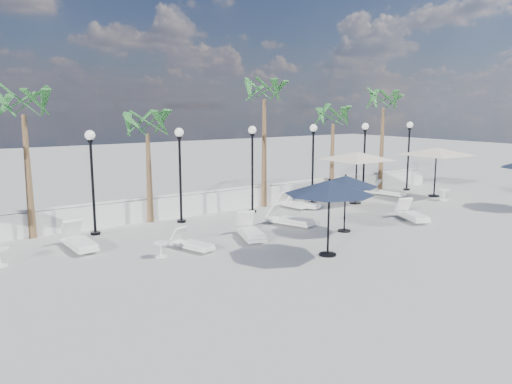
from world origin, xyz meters
TOP-DOWN VIEW (x-y plane):
  - ground at (0.00, 0.00)m, footprint 100.00×100.00m
  - balustrade at (0.00, 7.50)m, footprint 26.00×0.30m
  - lamppost_1 at (-7.00, 6.50)m, footprint 0.36×0.36m
  - lamppost_2 at (-3.50, 6.50)m, footprint 0.36×0.36m
  - lamppost_3 at (0.00, 6.50)m, footprint 0.36×0.36m
  - lamppost_4 at (3.50, 6.50)m, footprint 0.36×0.36m
  - lamppost_5 at (7.00, 6.50)m, footprint 0.36×0.36m
  - lamppost_6 at (10.50, 6.50)m, footprint 0.36×0.36m
  - palm_0 at (-9.00, 7.30)m, footprint 2.60×2.60m
  - palm_1 at (-4.50, 7.30)m, footprint 2.60×2.60m
  - palm_2 at (1.20, 7.30)m, footprint 2.60×2.60m
  - palm_3 at (5.50, 7.30)m, footprint 2.60×2.60m
  - palm_4 at (9.20, 7.30)m, footprint 2.60×2.60m
  - lounger_0 at (-8.01, 4.90)m, footprint 0.76×2.08m
  - lounger_1 at (-4.95, 2.71)m, footprint 1.02×1.71m
  - lounger_2 at (-0.19, 3.56)m, footprint 1.27×2.06m
  - lounger_3 at (2.39, 5.87)m, footprint 1.13×1.70m
  - lounger_4 at (-2.58, 2.79)m, footprint 1.31×2.17m
  - lounger_5 at (8.18, 5.87)m, footprint 0.98×1.99m
  - lounger_6 at (2.06, 6.22)m, footprint 0.75×1.69m
  - lounger_7 at (4.56, 1.41)m, footprint 1.39×2.08m
  - side_table_1 at (-6.12, 2.55)m, footprint 0.48×0.48m
  - side_table_2 at (9.54, 3.40)m, footprint 0.57×0.57m
  - parasol_navy_left at (-1.68, -0.29)m, footprint 2.81×2.81m
  - parasol_navy_mid at (0.92, 1.64)m, footprint 2.45×2.45m
  - parasol_cream_sq_a at (10.09, 4.39)m, footprint 5.62×5.62m
  - parasol_cream_sq_b at (5.29, 5.36)m, footprint 5.41×5.41m

SIDE VIEW (x-z plane):
  - ground at x=0.00m, z-range 0.00..0.00m
  - lounger_3 at x=2.39m, z-range -0.10..0.51m
  - lounger_6 at x=2.06m, z-range -0.10..0.51m
  - lounger_1 at x=-4.95m, z-range -0.10..0.51m
  - lounger_5 at x=8.18m, z-range -0.12..0.60m
  - lounger_2 at x=-0.19m, z-range -0.12..0.62m
  - lounger_7 at x=4.56m, z-range -0.12..0.62m
  - lounger_0 at x=-8.01m, z-range -0.13..0.64m
  - lounger_4 at x=-2.58m, z-range -0.13..0.65m
  - side_table_1 at x=-6.12m, z-range 0.05..0.52m
  - side_table_2 at x=9.54m, z-range 0.06..0.61m
  - balustrade at x=0.00m, z-range -0.04..0.97m
  - parasol_navy_mid at x=0.92m, z-range 0.83..3.02m
  - parasol_navy_left at x=-1.68m, z-range 0.94..3.42m
  - lamppost_1 at x=-7.00m, z-range 0.57..4.41m
  - lamppost_2 at x=-3.50m, z-range 0.57..4.41m
  - lamppost_3 at x=0.00m, z-range 0.57..4.41m
  - lamppost_4 at x=3.50m, z-range 0.57..4.41m
  - lamppost_5 at x=7.00m, z-range 0.57..4.41m
  - lamppost_6 at x=10.50m, z-range 0.57..4.41m
  - parasol_cream_sq_b at x=5.29m, z-range 1.15..3.86m
  - parasol_cream_sq_a at x=10.09m, z-range 1.17..3.93m
  - palm_1 at x=-4.50m, z-range 1.40..6.10m
  - palm_3 at x=5.50m, z-range 1.50..6.40m
  - palm_0 at x=-9.00m, z-range 1.78..7.28m
  - palm_4 at x=9.20m, z-range 1.88..7.58m
  - palm_2 at x=1.20m, z-range 2.07..8.17m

